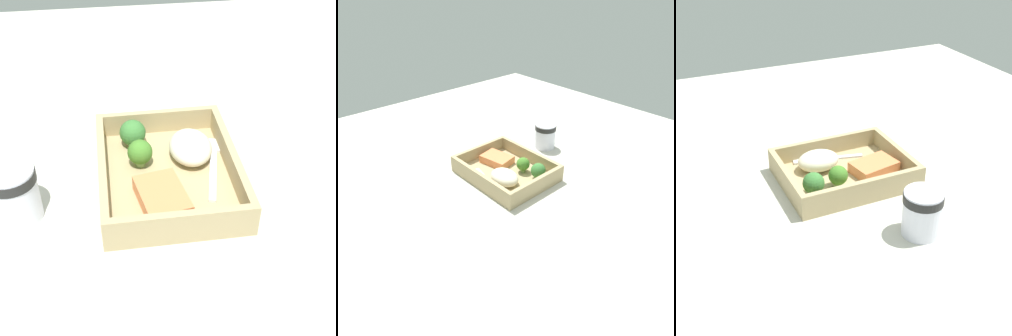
# 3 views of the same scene
# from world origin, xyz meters

# --- Properties ---
(ground_plane) EXTENTS (1.60, 1.60, 0.02)m
(ground_plane) POSITION_xyz_m (0.00, 0.00, -0.01)
(ground_plane) COLOR beige
(takeout_tray) EXTENTS (0.27, 0.21, 0.01)m
(takeout_tray) POSITION_xyz_m (0.00, 0.00, 0.01)
(takeout_tray) COLOR tan
(takeout_tray) RESTS_ON ground_plane
(tray_rim) EXTENTS (0.27, 0.21, 0.04)m
(tray_rim) POSITION_xyz_m (0.00, 0.00, 0.03)
(tray_rim) COLOR tan
(tray_rim) RESTS_ON takeout_tray
(salmon_fillet) EXTENTS (0.10, 0.08, 0.02)m
(salmon_fillet) POSITION_xyz_m (-0.06, 0.02, 0.02)
(salmon_fillet) COLOR #E9844F
(salmon_fillet) RESTS_ON takeout_tray
(mashed_potatoes) EXTENTS (0.09, 0.07, 0.04)m
(mashed_potatoes) POSITION_xyz_m (0.04, -0.04, 0.03)
(mashed_potatoes) COLOR beige
(mashed_potatoes) RESTS_ON takeout_tray
(broccoli_floret_1) EXTENTS (0.04, 0.04, 0.05)m
(broccoli_floret_1) POSITION_xyz_m (0.03, 0.04, 0.04)
(broccoli_floret_1) COLOR #729955
(broccoli_floret_1) RESTS_ON takeout_tray
(broccoli_floret_2) EXTENTS (0.04, 0.04, 0.05)m
(broccoli_floret_2) POSITION_xyz_m (0.09, 0.05, 0.04)
(broccoli_floret_2) COLOR #75A059
(broccoli_floret_2) RESTS_ON takeout_tray
(fork) EXTENTS (0.16, 0.05, 0.00)m
(fork) POSITION_xyz_m (0.02, -0.08, 0.01)
(fork) COLOR silver
(fork) RESTS_ON takeout_tray
(paper_cup) EXTENTS (0.07, 0.07, 0.09)m
(paper_cup) POSITION_xyz_m (-0.05, 0.23, 0.05)
(paper_cup) COLOR white
(paper_cup) RESTS_ON ground_plane
(receipt_slip) EXTENTS (0.13, 0.15, 0.00)m
(receipt_slip) POSITION_xyz_m (0.23, 0.02, 0.00)
(receipt_slip) COLOR white
(receipt_slip) RESTS_ON ground_plane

